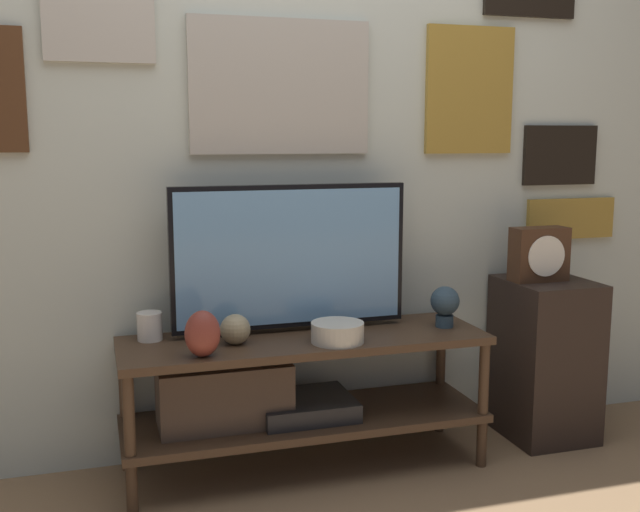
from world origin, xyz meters
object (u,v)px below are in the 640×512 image
object	(u,v)px
decorative_bust	(445,304)
mantel_clock	(539,254)
vase_urn_stoneware	(203,334)
candle_jar	(150,326)
television	(290,257)
vase_round_glass	(235,329)
vase_wide_bowl	(337,332)

from	to	relation	value
decorative_bust	mantel_clock	size ratio (longest dim) A/B	0.69
vase_urn_stoneware	mantel_clock	bearing A→B (deg)	6.82
vase_urn_stoneware	candle_jar	xyz separation A→B (m)	(-0.16, 0.27, -0.03)
television	vase_urn_stoneware	world-z (taller)	television
television	candle_jar	world-z (taller)	television
candle_jar	mantel_clock	distance (m)	1.59
television	mantel_clock	distance (m)	1.04
vase_round_glass	mantel_clock	bearing A→B (deg)	2.11
vase_urn_stoneware	mantel_clock	world-z (taller)	mantel_clock
vase_wide_bowl	decorative_bust	xyz separation A→B (m)	(0.47, 0.09, 0.06)
candle_jar	decorative_bust	bearing A→B (deg)	-7.18
candle_jar	mantel_clock	bearing A→B (deg)	-3.61
candle_jar	mantel_clock	size ratio (longest dim) A/B	0.44
candle_jar	vase_wide_bowl	bearing A→B (deg)	-19.36
vase_round_glass	mantel_clock	world-z (taller)	mantel_clock
vase_round_glass	decorative_bust	bearing A→B (deg)	0.31
vase_round_glass	candle_jar	bearing A→B (deg)	153.31
vase_round_glass	candle_jar	size ratio (longest dim) A/B	1.06
television	vase_round_glass	size ratio (longest dim) A/B	8.24
candle_jar	television	bearing A→B (deg)	-3.29
decorative_bust	mantel_clock	distance (m)	0.48
television	vase_round_glass	distance (m)	0.35
television	vase_wide_bowl	size ratio (longest dim) A/B	4.69
television	decorative_bust	world-z (taller)	television
television	decorative_bust	xyz separation A→B (m)	(0.60, -0.11, -0.20)
vase_round_glass	vase_wide_bowl	bearing A→B (deg)	-12.92
vase_urn_stoneware	vase_round_glass	world-z (taller)	vase_urn_stoneware
candle_jar	vase_urn_stoneware	bearing A→B (deg)	-59.75
vase_round_glass	mantel_clock	xyz separation A→B (m)	(1.28, 0.05, 0.21)
decorative_bust	candle_jar	bearing A→B (deg)	172.82
mantel_clock	candle_jar	bearing A→B (deg)	176.39
candle_jar	mantel_clock	world-z (taller)	mantel_clock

